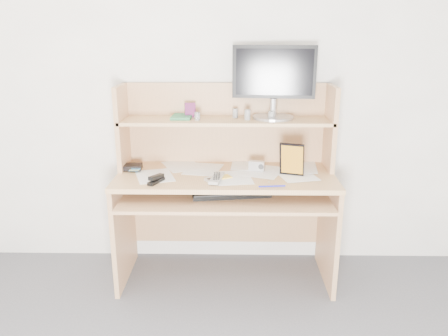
{
  "coord_description": "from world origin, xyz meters",
  "views": [
    {
      "loc": [
        0.04,
        -1.19,
        1.62
      ],
      "look_at": [
        -0.01,
        1.43,
        0.81
      ],
      "focal_mm": 35.0,
      "sensor_mm": 36.0,
      "label": 1
    }
  ],
  "objects_px": {
    "game_case": "(292,159)",
    "monitor": "(274,80)",
    "tv_remote": "(217,178)",
    "keyboard": "(231,192)",
    "desk": "(226,178)"
  },
  "relations": [
    {
      "from": "desk",
      "to": "keyboard",
      "type": "xyz_separation_m",
      "value": [
        0.03,
        -0.2,
        -0.03
      ]
    },
    {
      "from": "desk",
      "to": "tv_remote",
      "type": "bearing_deg",
      "value": -103.85
    },
    {
      "from": "keyboard",
      "to": "tv_remote",
      "type": "height_order",
      "value": "tv_remote"
    },
    {
      "from": "monitor",
      "to": "keyboard",
      "type": "bearing_deg",
      "value": -125.81
    },
    {
      "from": "tv_remote",
      "to": "game_case",
      "type": "relative_size",
      "value": 0.95
    },
    {
      "from": "keyboard",
      "to": "game_case",
      "type": "bearing_deg",
      "value": 1.94
    },
    {
      "from": "desk",
      "to": "monitor",
      "type": "bearing_deg",
      "value": 20.76
    },
    {
      "from": "keyboard",
      "to": "game_case",
      "type": "height_order",
      "value": "game_case"
    },
    {
      "from": "tv_remote",
      "to": "monitor",
      "type": "bearing_deg",
      "value": 53.51
    },
    {
      "from": "desk",
      "to": "game_case",
      "type": "xyz_separation_m",
      "value": [
        0.42,
        -0.13,
        0.17
      ]
    },
    {
      "from": "keyboard",
      "to": "desk",
      "type": "bearing_deg",
      "value": 91.5
    },
    {
      "from": "keyboard",
      "to": "monitor",
      "type": "distance_m",
      "value": 0.78
    },
    {
      "from": "game_case",
      "to": "monitor",
      "type": "bearing_deg",
      "value": 131.34
    },
    {
      "from": "keyboard",
      "to": "monitor",
      "type": "xyz_separation_m",
      "value": [
        0.28,
        0.31,
        0.66
      ]
    },
    {
      "from": "desk",
      "to": "tv_remote",
      "type": "distance_m",
      "value": 0.23
    }
  ]
}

